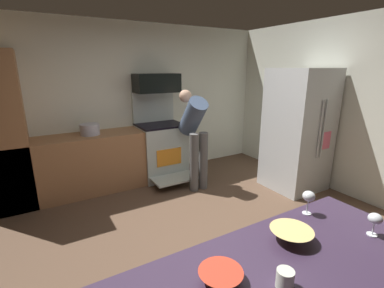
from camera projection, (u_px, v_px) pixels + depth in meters
The scene contains 15 objects.
ground_plane at pixel (205, 240), 3.10m from camera, with size 5.20×4.80×0.02m, color brown.
wall_back at pixel (132, 102), 4.69m from camera, with size 5.20×0.12×2.60m, color silver.
wall_right at pixel (352, 109), 3.98m from camera, with size 0.12×4.80×2.60m, color silver.
lower_cabinet_run at pixel (86, 164), 4.19m from camera, with size 2.40×0.60×0.90m, color #9B6A44.
cabinet_column at pixel (1, 134), 3.54m from camera, with size 0.60×0.60×2.10m, color #9B6A44.
oven_range at pixel (161, 149), 4.76m from camera, with size 0.76×1.04×1.48m.
microwave at pixel (157, 83), 4.54m from camera, with size 0.74×0.38×0.31m, color black.
refrigerator at pixel (298, 130), 4.24m from camera, with size 0.82×0.80×1.87m.
person_cook at pixel (194, 132), 4.24m from camera, with size 0.31×0.64×1.54m.
mixing_bowl_large at pixel (291, 235), 1.60m from camera, with size 0.25×0.25×0.07m, color #E5C272.
mixing_bowl_small at pixel (221, 276), 1.29m from camera, with size 0.22×0.22×0.06m, color red.
wine_glass_near at pixel (375, 220), 1.63m from camera, with size 0.08×0.08×0.15m.
wine_glass_mid at pixel (309, 197), 1.86m from camera, with size 0.08×0.08×0.17m.
mug_coffee at pixel (285, 279), 1.25m from camera, with size 0.08×0.08×0.09m, color silver.
stock_pot at pixel (90, 129), 4.09m from camera, with size 0.28×0.28×0.17m, color #B1B3C2.
Camera 1 is at (-1.48, -2.25, 1.88)m, focal length 25.47 mm.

